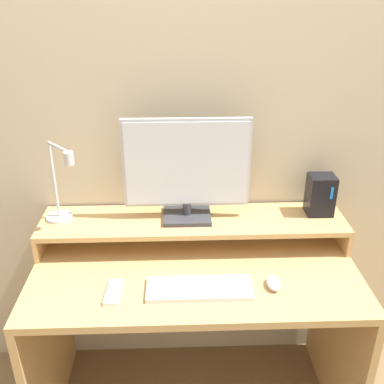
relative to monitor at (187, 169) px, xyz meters
The scene contains 9 objects.
wall_back 0.22m from the monitor, 80.54° to the left, with size 6.00×0.05×2.50m.
desk 0.59m from the monitor, 82.67° to the right, with size 1.30×0.65×0.76m.
monitor_shelf 0.24m from the monitor, 32.23° to the right, with size 1.30×0.28×0.12m.
monitor is the anchor object (origin of this frame).
desk_lamp 0.52m from the monitor, behind, with size 0.17×0.18×0.35m.
router_dock 0.59m from the monitor, ahead, with size 0.11×0.10×0.18m.
keyboard 0.48m from the monitor, 84.16° to the right, with size 0.39×0.14×0.02m.
mouse 0.56m from the monitor, 46.95° to the right, with size 0.05×0.09×0.03m.
remote_control 0.56m from the monitor, 128.09° to the right, with size 0.06×0.14×0.02m.
Camera 1 is at (-0.07, -1.16, 1.81)m, focal length 42.00 mm.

